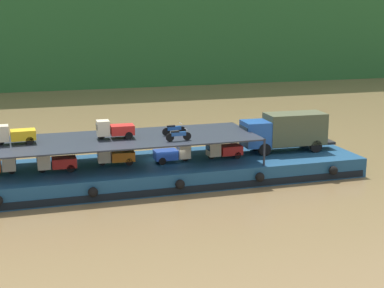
{
  "coord_description": "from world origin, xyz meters",
  "views": [
    {
      "loc": [
        -10.48,
        -40.84,
        12.67
      ],
      "look_at": [
        2.11,
        0.0,
        2.7
      ],
      "focal_mm": 53.63,
      "sensor_mm": 36.0,
      "label": 1
    }
  ],
  "objects_px": {
    "mini_truck_lower_aft": "(56,162)",
    "motorcycle_upper_centre": "(174,129)",
    "mini_truck_lower_fore": "(173,153)",
    "motorcycle_upper_port": "(178,135)",
    "cargo_barge": "(166,171)",
    "mini_truck_upper_mid": "(115,129)",
    "mini_truck_lower_bow": "(224,149)",
    "mini_truck_lower_mid": "(115,156)",
    "covered_lorry": "(286,131)",
    "mini_truck_upper_stern": "(15,134)"
  },
  "relations": [
    {
      "from": "mini_truck_lower_bow",
      "to": "motorcycle_upper_centre",
      "type": "xyz_separation_m",
      "value": [
        -3.86,
        0.42,
        1.74
      ]
    },
    {
      "from": "mini_truck_lower_aft",
      "to": "motorcycle_upper_centre",
      "type": "relative_size",
      "value": 1.45
    },
    {
      "from": "cargo_barge",
      "to": "mini_truck_lower_mid",
      "type": "height_order",
      "value": "mini_truck_lower_mid"
    },
    {
      "from": "cargo_barge",
      "to": "covered_lorry",
      "type": "distance_m",
      "value": 10.44
    },
    {
      "from": "mini_truck_upper_stern",
      "to": "covered_lorry",
      "type": "bearing_deg",
      "value": -0.38
    },
    {
      "from": "mini_truck_lower_mid",
      "to": "mini_truck_upper_mid",
      "type": "distance_m",
      "value": 2.0
    },
    {
      "from": "cargo_barge",
      "to": "mini_truck_lower_bow",
      "type": "height_order",
      "value": "mini_truck_lower_bow"
    },
    {
      "from": "mini_truck_lower_aft",
      "to": "mini_truck_lower_fore",
      "type": "xyz_separation_m",
      "value": [
        8.61,
        0.04,
        0.0
      ]
    },
    {
      "from": "cargo_barge",
      "to": "mini_truck_lower_bow",
      "type": "distance_m",
      "value": 4.77
    },
    {
      "from": "mini_truck_lower_fore",
      "to": "motorcycle_upper_centre",
      "type": "height_order",
      "value": "motorcycle_upper_centre"
    },
    {
      "from": "cargo_barge",
      "to": "mini_truck_upper_mid",
      "type": "distance_m",
      "value": 5.13
    },
    {
      "from": "mini_truck_lower_aft",
      "to": "mini_truck_lower_bow",
      "type": "relative_size",
      "value": 0.99
    },
    {
      "from": "covered_lorry",
      "to": "mini_truck_lower_bow",
      "type": "bearing_deg",
      "value": -172.97
    },
    {
      "from": "covered_lorry",
      "to": "mini_truck_lower_aft",
      "type": "relative_size",
      "value": 2.88
    },
    {
      "from": "covered_lorry",
      "to": "mini_truck_upper_mid",
      "type": "height_order",
      "value": "mini_truck_upper_mid"
    },
    {
      "from": "mini_truck_lower_aft",
      "to": "mini_truck_lower_mid",
      "type": "relative_size",
      "value": 0.98
    },
    {
      "from": "covered_lorry",
      "to": "mini_truck_lower_fore",
      "type": "xyz_separation_m",
      "value": [
        -9.68,
        -0.68,
        -1.0
      ]
    },
    {
      "from": "mini_truck_lower_bow",
      "to": "motorcycle_upper_centre",
      "type": "height_order",
      "value": "motorcycle_upper_centre"
    },
    {
      "from": "cargo_barge",
      "to": "mini_truck_lower_bow",
      "type": "bearing_deg",
      "value": -5.0
    },
    {
      "from": "cargo_barge",
      "to": "mini_truck_lower_bow",
      "type": "xyz_separation_m",
      "value": [
        4.53,
        -0.4,
        1.44
      ]
    },
    {
      "from": "mini_truck_lower_mid",
      "to": "mini_truck_lower_bow",
      "type": "height_order",
      "value": "same"
    },
    {
      "from": "cargo_barge",
      "to": "covered_lorry",
      "type": "bearing_deg",
      "value": 1.67
    },
    {
      "from": "mini_truck_lower_fore",
      "to": "mini_truck_upper_stern",
      "type": "height_order",
      "value": "mini_truck_upper_stern"
    },
    {
      "from": "cargo_barge",
      "to": "mini_truck_lower_bow",
      "type": "relative_size",
      "value": 10.91
    },
    {
      "from": "motorcycle_upper_centre",
      "to": "covered_lorry",
      "type": "bearing_deg",
      "value": 1.63
    },
    {
      "from": "mini_truck_upper_mid",
      "to": "motorcycle_upper_centre",
      "type": "xyz_separation_m",
      "value": [
        4.47,
        -0.12,
        -0.26
      ]
    },
    {
      "from": "mini_truck_upper_mid",
      "to": "mini_truck_lower_fore",
      "type": "bearing_deg",
      "value": -7.06
    },
    {
      "from": "covered_lorry",
      "to": "mini_truck_lower_mid",
      "type": "bearing_deg",
      "value": -179.54
    },
    {
      "from": "mini_truck_lower_mid",
      "to": "motorcycle_upper_centre",
      "type": "height_order",
      "value": "motorcycle_upper_centre"
    },
    {
      "from": "mini_truck_lower_aft",
      "to": "motorcycle_upper_centre",
      "type": "bearing_deg",
      "value": 2.9
    },
    {
      "from": "mini_truck_upper_stern",
      "to": "motorcycle_upper_centre",
      "type": "distance_m",
      "value": 11.49
    },
    {
      "from": "cargo_barge",
      "to": "mini_truck_lower_aft",
      "type": "height_order",
      "value": "mini_truck_lower_aft"
    },
    {
      "from": "mini_truck_lower_bow",
      "to": "mini_truck_upper_stern",
      "type": "bearing_deg",
      "value": 176.91
    },
    {
      "from": "motorcycle_upper_centre",
      "to": "mini_truck_lower_aft",
      "type": "bearing_deg",
      "value": -177.1
    },
    {
      "from": "mini_truck_lower_bow",
      "to": "mini_truck_lower_fore",
      "type": "bearing_deg",
      "value": 179.77
    },
    {
      "from": "covered_lorry",
      "to": "mini_truck_lower_aft",
      "type": "height_order",
      "value": "covered_lorry"
    },
    {
      "from": "motorcycle_upper_port",
      "to": "covered_lorry",
      "type": "bearing_deg",
      "value": 13.46
    },
    {
      "from": "mini_truck_lower_mid",
      "to": "mini_truck_lower_bow",
      "type": "bearing_deg",
      "value": -3.98
    },
    {
      "from": "mini_truck_upper_stern",
      "to": "mini_truck_lower_fore",
      "type": "bearing_deg",
      "value": -4.13
    },
    {
      "from": "cargo_barge",
      "to": "mini_truck_lower_fore",
      "type": "distance_m",
      "value": 1.56
    },
    {
      "from": "cargo_barge",
      "to": "mini_truck_lower_fore",
      "type": "bearing_deg",
      "value": -39.07
    },
    {
      "from": "motorcycle_upper_port",
      "to": "motorcycle_upper_centre",
      "type": "bearing_deg",
      "value": 83.53
    },
    {
      "from": "covered_lorry",
      "to": "mini_truck_lower_mid",
      "type": "height_order",
      "value": "covered_lorry"
    },
    {
      "from": "mini_truck_upper_stern",
      "to": "mini_truck_upper_mid",
      "type": "distance_m",
      "value": 7.01
    },
    {
      "from": "mini_truck_lower_fore",
      "to": "motorcycle_upper_port",
      "type": "bearing_deg",
      "value": -90.86
    },
    {
      "from": "motorcycle_upper_centre",
      "to": "mini_truck_lower_mid",
      "type": "bearing_deg",
      "value": 177.98
    },
    {
      "from": "motorcycle_upper_port",
      "to": "mini_truck_lower_aft",
      "type": "bearing_deg",
      "value": 169.41
    },
    {
      "from": "mini_truck_lower_aft",
      "to": "mini_truck_lower_bow",
      "type": "xyz_separation_m",
      "value": [
        12.67,
        0.03,
        0.0
      ]
    },
    {
      "from": "mini_truck_lower_bow",
      "to": "motorcycle_upper_port",
      "type": "bearing_deg",
      "value": -158.29
    },
    {
      "from": "motorcycle_upper_centre",
      "to": "mini_truck_upper_stern",
      "type": "bearing_deg",
      "value": 177.97
    }
  ]
}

